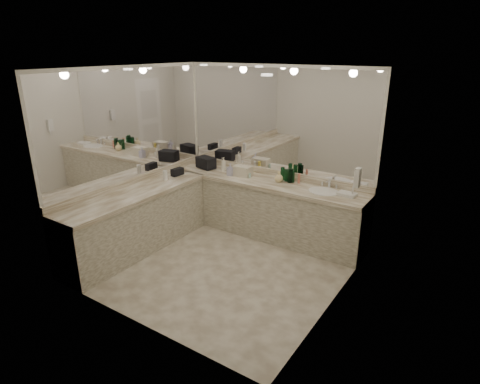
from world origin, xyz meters
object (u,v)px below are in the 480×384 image
Objects in this scene: black_toiletry_bag at (206,163)px; soap_bottle_b at (230,169)px; wall_phone at (358,178)px; sink at (324,192)px; soap_bottle_a at (224,164)px; soap_bottle_c at (279,177)px; hand_towel at (347,194)px; cream_cosmetic_case at (243,171)px.

black_toiletry_bag is 1.61× the size of soap_bottle_b.
black_toiletry_bag is at bearing 169.41° from wall_phone.
sink is 1.55m from soap_bottle_b.
sink is at bearing 3.55° from soap_bottle_b.
soap_bottle_b is (-2.15, 0.40, -0.35)m from wall_phone.
sink is 1.79m from soap_bottle_a.
black_toiletry_bag is 0.58m from soap_bottle_b.
hand_towel is at bearing -0.46° from soap_bottle_c.
soap_bottle_a reaches higher than hand_towel.
wall_phone is at bearing -62.56° from hand_towel.
soap_bottle_a is at bearing 179.06° from hand_towel.
cream_cosmetic_case is at bearing 29.41° from soap_bottle_b.
soap_bottle_a is 1.33× the size of soap_bottle_c.
soap_bottle_b is 1.18× the size of soap_bottle_c.
black_toiletry_bag reaches higher than cream_cosmetic_case.
soap_bottle_b is (-1.55, -0.10, 0.10)m from sink.
sink is 2.62× the size of soap_bottle_c.
cream_cosmetic_case is 1.27× the size of soap_bottle_a.
wall_phone is 2.07m from cream_cosmetic_case.
black_toiletry_bag is 1.91× the size of soap_bottle_c.
wall_phone is 0.85× the size of cream_cosmetic_case.
black_toiletry_bag is at bearing -179.55° from hand_towel.
soap_bottle_b is (-1.88, -0.12, 0.08)m from hand_towel.
hand_towel is (-0.27, 0.53, -0.43)m from wall_phone.
soap_bottle_a is (-2.40, 0.56, -0.34)m from wall_phone.
soap_bottle_a is at bearing 178.57° from soap_bottle_c.
hand_towel is 1.47× the size of soap_bottle_c.
sink is at bearing -2.02° from soap_bottle_a.
soap_bottle_b is at bearing -176.45° from sink.
hand_towel reaches higher than sink.
hand_towel is at bearing 3.78° from soap_bottle_b.
black_toiletry_bag is at bearing 179.76° from sink.
sink is 1.37× the size of black_toiletry_bag.
soap_bottle_c is at bearing 177.16° from sink.
black_toiletry_bag is 1.13× the size of cream_cosmetic_case.
soap_bottle_c is at bearing -1.43° from soap_bottle_a.
soap_bottle_a reaches higher than cream_cosmetic_case.
soap_bottle_a reaches higher than soap_bottle_c.
soap_bottle_b is at bearing 169.36° from wall_phone.
soap_bottle_b is (0.24, -0.16, -0.01)m from soap_bottle_a.
soap_bottle_a reaches higher than soap_bottle_b.
wall_phone is at bearing -39.57° from sink.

